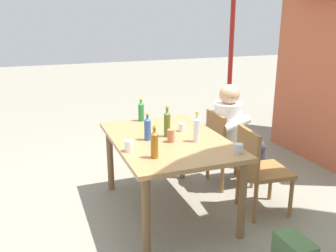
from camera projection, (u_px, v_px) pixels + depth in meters
name	position (u px, v px, depth m)	size (l,w,h in m)	color
ground_plane	(168.00, 210.00, 3.75)	(24.00, 24.00, 0.00)	gray
dining_table	(168.00, 147.00, 3.56)	(1.50, 1.03, 0.78)	#A37547
chair_far_left	(224.00, 145.00, 4.19)	(0.45, 0.45, 0.87)	olive
chair_far_right	(258.00, 166.00, 3.59)	(0.48, 0.48, 0.87)	olive
person_in_white_shirt	(234.00, 130.00, 4.18)	(0.47, 0.61, 1.18)	white
bottle_amber	(154.00, 144.00, 3.01)	(0.06, 0.06, 0.28)	#996019
bottle_clear	(197.00, 129.00, 3.39)	(0.06, 0.06, 0.29)	white
bottle_green	(141.00, 111.00, 4.06)	(0.06, 0.06, 0.26)	#287A38
bottle_olive	(167.00, 123.00, 3.53)	(0.06, 0.06, 0.31)	#566623
bottle_blue	(148.00, 128.00, 3.44)	(0.06, 0.06, 0.27)	#2D56A3
cup_glass	(182.00, 127.00, 3.72)	(0.07, 0.07, 0.08)	silver
cup_terracotta	(171.00, 136.00, 3.40)	(0.07, 0.07, 0.12)	#BC6B47
cup_steel	(238.00, 149.00, 3.13)	(0.08, 0.08, 0.08)	#B2B7BC
cup_white	(129.00, 146.00, 3.18)	(0.08, 0.08, 0.10)	white
lamp_post	(233.00, 8.00, 6.00)	(0.56, 0.20, 2.82)	maroon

